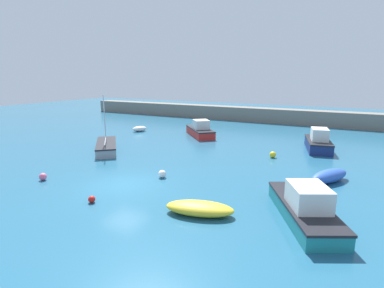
{
  "coord_description": "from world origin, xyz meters",
  "views": [
    {
      "loc": [
        12.28,
        -13.81,
        6.7
      ],
      "look_at": [
        -0.41,
        10.05,
        0.6
      ],
      "focal_mm": 28.0,
      "sensor_mm": 36.0,
      "label": 1
    }
  ],
  "objects_px": {
    "cabin_cruiser_white": "(200,130)",
    "mooring_buoy_pink": "(43,177)",
    "mooring_buoy_white": "(162,174)",
    "open_tender_yellow": "(329,176)",
    "mooring_buoy_yellow": "(273,155)",
    "motorboat_grey_hull": "(305,207)",
    "mooring_buoy_red": "(92,199)",
    "motorboat_with_cabin": "(318,142)",
    "sailboat_twin_hulled": "(106,146)",
    "rowboat_blue_near": "(200,208)",
    "dinghy_near_pier": "(140,129)"
  },
  "relations": [
    {
      "from": "mooring_buoy_pink",
      "to": "mooring_buoy_yellow",
      "type": "xyz_separation_m",
      "value": [
        12.1,
        12.82,
        0.02
      ]
    },
    {
      "from": "rowboat_blue_near",
      "to": "cabin_cruiser_white",
      "type": "bearing_deg",
      "value": 101.1
    },
    {
      "from": "open_tender_yellow",
      "to": "motorboat_grey_hull",
      "type": "xyz_separation_m",
      "value": [
        -0.65,
        -6.31,
        0.24
      ]
    },
    {
      "from": "open_tender_yellow",
      "to": "mooring_buoy_red",
      "type": "xyz_separation_m",
      "value": [
        -11.15,
        -9.62,
        -0.22
      ]
    },
    {
      "from": "rowboat_blue_near",
      "to": "mooring_buoy_yellow",
      "type": "distance_m",
      "value": 12.49
    },
    {
      "from": "motorboat_grey_hull",
      "to": "mooring_buoy_white",
      "type": "bearing_deg",
      "value": 50.8
    },
    {
      "from": "cabin_cruiser_white",
      "to": "mooring_buoy_pink",
      "type": "xyz_separation_m",
      "value": [
        -2.49,
        -18.36,
        -0.44
      ]
    },
    {
      "from": "sailboat_twin_hulled",
      "to": "mooring_buoy_pink",
      "type": "distance_m",
      "value": 8.22
    },
    {
      "from": "motorboat_with_cabin",
      "to": "mooring_buoy_white",
      "type": "xyz_separation_m",
      "value": [
        -8.48,
        -13.41,
        -0.49
      ]
    },
    {
      "from": "sailboat_twin_hulled",
      "to": "mooring_buoy_white",
      "type": "distance_m",
      "value": 9.5
    },
    {
      "from": "mooring_buoy_pink",
      "to": "mooring_buoy_red",
      "type": "bearing_deg",
      "value": -11.33
    },
    {
      "from": "cabin_cruiser_white",
      "to": "mooring_buoy_yellow",
      "type": "height_order",
      "value": "cabin_cruiser_white"
    },
    {
      "from": "sailboat_twin_hulled",
      "to": "open_tender_yellow",
      "type": "bearing_deg",
      "value": -130.91
    },
    {
      "from": "cabin_cruiser_white",
      "to": "mooring_buoy_pink",
      "type": "distance_m",
      "value": 18.53
    },
    {
      "from": "cabin_cruiser_white",
      "to": "motorboat_grey_hull",
      "type": "bearing_deg",
      "value": 177.2
    },
    {
      "from": "mooring_buoy_white",
      "to": "mooring_buoy_yellow",
      "type": "height_order",
      "value": "same"
    },
    {
      "from": "mooring_buoy_red",
      "to": "dinghy_near_pier",
      "type": "bearing_deg",
      "value": 120.95
    },
    {
      "from": "sailboat_twin_hulled",
      "to": "dinghy_near_pier",
      "type": "xyz_separation_m",
      "value": [
        -3.6,
        9.55,
        -0.09
      ]
    },
    {
      "from": "rowboat_blue_near",
      "to": "mooring_buoy_yellow",
      "type": "height_order",
      "value": "rowboat_blue_near"
    },
    {
      "from": "open_tender_yellow",
      "to": "mooring_buoy_yellow",
      "type": "relative_size",
      "value": 6.47
    },
    {
      "from": "cabin_cruiser_white",
      "to": "mooring_buoy_red",
      "type": "relative_size",
      "value": 14.27
    },
    {
      "from": "motorboat_with_cabin",
      "to": "mooring_buoy_white",
      "type": "relative_size",
      "value": 10.37
    },
    {
      "from": "open_tender_yellow",
      "to": "mooring_buoy_white",
      "type": "xyz_separation_m",
      "value": [
        -10.05,
        -4.37,
        -0.15
      ]
    },
    {
      "from": "motorboat_with_cabin",
      "to": "rowboat_blue_near",
      "type": "distance_m",
      "value": 17.59
    },
    {
      "from": "rowboat_blue_near",
      "to": "motorboat_grey_hull",
      "type": "distance_m",
      "value": 5.03
    },
    {
      "from": "cabin_cruiser_white",
      "to": "sailboat_twin_hulled",
      "type": "bearing_deg",
      "value": 113.79
    },
    {
      "from": "mooring_buoy_white",
      "to": "mooring_buoy_pink",
      "type": "bearing_deg",
      "value": -148.36
    },
    {
      "from": "open_tender_yellow",
      "to": "mooring_buoy_yellow",
      "type": "distance_m",
      "value": 6.35
    },
    {
      "from": "cabin_cruiser_white",
      "to": "mooring_buoy_yellow",
      "type": "relative_size",
      "value": 10.22
    },
    {
      "from": "open_tender_yellow",
      "to": "mooring_buoy_pink",
      "type": "distance_m",
      "value": 18.78
    },
    {
      "from": "motorboat_grey_hull",
      "to": "mooring_buoy_yellow",
      "type": "relative_size",
      "value": 11.68
    },
    {
      "from": "cabin_cruiser_white",
      "to": "mooring_buoy_yellow",
      "type": "distance_m",
      "value": 11.1
    },
    {
      "from": "mooring_buoy_yellow",
      "to": "mooring_buoy_pink",
      "type": "bearing_deg",
      "value": -133.33
    },
    {
      "from": "sailboat_twin_hulled",
      "to": "mooring_buoy_red",
      "type": "distance_m",
      "value": 11.84
    },
    {
      "from": "rowboat_blue_near",
      "to": "mooring_buoy_yellow",
      "type": "bearing_deg",
      "value": 71.6
    },
    {
      "from": "mooring_buoy_red",
      "to": "mooring_buoy_yellow",
      "type": "bearing_deg",
      "value": 64.99
    },
    {
      "from": "open_tender_yellow",
      "to": "mooring_buoy_pink",
      "type": "bearing_deg",
      "value": 147.13
    },
    {
      "from": "rowboat_blue_near",
      "to": "mooring_buoy_yellow",
      "type": "xyz_separation_m",
      "value": [
        0.68,
        12.47,
        -0.06
      ]
    },
    {
      "from": "cabin_cruiser_white",
      "to": "mooring_buoy_white",
      "type": "xyz_separation_m",
      "value": [
        4.2,
        -14.23,
        -0.42
      ]
    },
    {
      "from": "open_tender_yellow",
      "to": "motorboat_with_cabin",
      "type": "height_order",
      "value": "motorboat_with_cabin"
    },
    {
      "from": "motorboat_grey_hull",
      "to": "dinghy_near_pier",
      "type": "distance_m",
      "value": 26.56
    },
    {
      "from": "motorboat_grey_hull",
      "to": "rowboat_blue_near",
      "type": "bearing_deg",
      "value": 83.81
    },
    {
      "from": "motorboat_with_cabin",
      "to": "rowboat_blue_near",
      "type": "height_order",
      "value": "motorboat_with_cabin"
    },
    {
      "from": "rowboat_blue_near",
      "to": "mooring_buoy_red",
      "type": "distance_m",
      "value": 6.01
    },
    {
      "from": "rowboat_blue_near",
      "to": "motorboat_grey_hull",
      "type": "height_order",
      "value": "motorboat_grey_hull"
    },
    {
      "from": "cabin_cruiser_white",
      "to": "mooring_buoy_red",
      "type": "xyz_separation_m",
      "value": [
        3.1,
        -19.48,
        -0.49
      ]
    },
    {
      "from": "motorboat_with_cabin",
      "to": "mooring_buoy_red",
      "type": "relative_size",
      "value": 14.47
    },
    {
      "from": "mooring_buoy_white",
      "to": "mooring_buoy_pink",
      "type": "xyz_separation_m",
      "value": [
        -6.69,
        -4.13,
        -0.02
      ]
    },
    {
      "from": "rowboat_blue_near",
      "to": "mooring_buoy_red",
      "type": "relative_size",
      "value": 9.67
    },
    {
      "from": "motorboat_with_cabin",
      "to": "mooring_buoy_white",
      "type": "distance_m",
      "value": 15.88
    }
  ]
}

